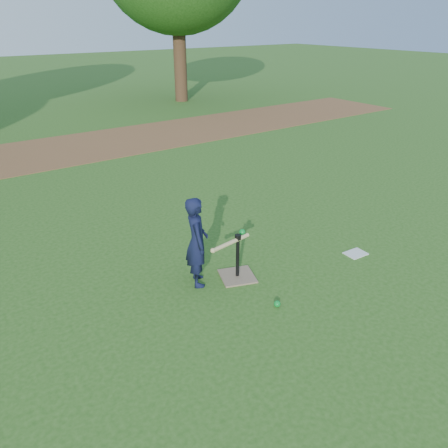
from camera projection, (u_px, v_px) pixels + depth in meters
ground at (221, 289)px, 5.45m from camera, size 80.00×80.00×0.00m
dirt_strip at (49, 152)px, 10.96m from camera, size 24.00×3.00×0.01m
child at (197, 242)px, 5.34m from camera, size 0.42×0.50×1.17m
wiffle_ball_ground at (277, 304)px, 5.10m from camera, size 0.08×0.08×0.08m
clipboard at (356, 253)px, 6.26m from camera, size 0.31×0.25×0.01m
batting_tee at (237, 270)px, 5.66m from camera, size 0.55×0.55×0.61m
swing_action at (232, 241)px, 5.41m from camera, size 0.63×0.21×0.11m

